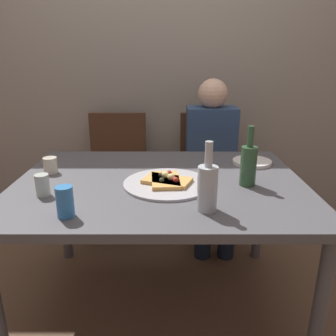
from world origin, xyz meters
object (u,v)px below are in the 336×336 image
object	(u,v)px
pizza_slice_extra	(168,180)
chair_right	(210,165)
tumbler_near	(51,165)
chair_left	(118,165)
pizza_tray	(168,183)
dining_table	(160,194)
soda_can	(66,202)
plate_stack	(253,162)
guest_in_sweater	(213,155)
wine_bottle	(249,164)
beer_bottle	(208,186)
pizza_slice_last	(166,180)
tumbler_far	(43,185)

from	to	relation	value
pizza_slice_extra	chair_right	size ratio (longest dim) A/B	0.28
tumbler_near	chair_left	world-z (taller)	chair_left
pizza_tray	chair_right	size ratio (longest dim) A/B	0.46
pizza_slice_extra	tumbler_near	world-z (taller)	tumbler_near
dining_table	soda_can	world-z (taller)	soda_can
pizza_tray	chair_right	xyz separation A→B (m)	(0.32, 0.98, -0.23)
soda_can	chair_right	size ratio (longest dim) A/B	0.14
tumbler_near	plate_stack	world-z (taller)	tumbler_near
tumbler_near	guest_in_sweater	xyz separation A→B (m)	(0.93, 0.66, -0.14)
wine_bottle	beer_bottle	world-z (taller)	wine_bottle
beer_bottle	tumbler_near	xyz separation A→B (m)	(-0.77, 0.44, -0.06)
pizza_slice_extra	chair_right	bearing A→B (deg)	71.98
pizza_slice_last	tumbler_near	size ratio (longest dim) A/B	2.75
chair_left	beer_bottle	bearing A→B (deg)	113.68
pizza_tray	pizza_slice_extra	bearing A→B (deg)	-36.85
plate_stack	chair_left	bearing A→B (deg)	143.28
pizza_slice_last	beer_bottle	xyz separation A→B (m)	(0.17, -0.28, 0.08)
soda_can	chair_left	world-z (taller)	chair_left
dining_table	pizza_tray	size ratio (longest dim) A/B	3.38
tumbler_near	plate_stack	xyz separation A→B (m)	(1.09, 0.16, -0.03)
wine_bottle	chair_right	bearing A→B (deg)	93.42
tumbler_near	chair_right	distance (m)	1.26
beer_bottle	chair_right	xyz separation A→B (m)	(0.16, 1.25, -0.32)
tumbler_near	chair_right	bearing A→B (deg)	40.99
beer_bottle	pizza_slice_extra	bearing A→B (deg)	119.71
soda_can	plate_stack	bearing A→B (deg)	37.16
pizza_slice_extra	wine_bottle	world-z (taller)	wine_bottle
tumbler_far	plate_stack	size ratio (longest dim) A/B	0.44
pizza_tray	pizza_slice_last	world-z (taller)	pizza_slice_last
pizza_slice_extra	plate_stack	bearing A→B (deg)	34.38
tumbler_near	guest_in_sweater	size ratio (longest dim) A/B	0.07
plate_stack	guest_in_sweater	bearing A→B (deg)	107.86
tumbler_near	pizza_slice_last	bearing A→B (deg)	-15.24
pizza_slice_last	wine_bottle	bearing A→B (deg)	-1.18
dining_table	pizza_slice_last	distance (m)	0.11
pizza_slice_last	pizza_tray	bearing A→B (deg)	-36.44
plate_stack	wine_bottle	bearing A→B (deg)	-107.32
wine_bottle	tumbler_far	size ratio (longest dim) A/B	2.94
wine_bottle	soda_can	bearing A→B (deg)	-156.76
tumbler_near	wine_bottle	bearing A→B (deg)	-9.86
pizza_slice_last	chair_left	bearing A→B (deg)	111.54
chair_left	plate_stack	bearing A→B (deg)	143.28
plate_stack	pizza_slice_last	bearing A→B (deg)	-146.76
beer_bottle	plate_stack	bearing A→B (deg)	61.65
pizza_tray	chair_left	distance (m)	1.08
dining_table	soda_can	size ratio (longest dim) A/B	11.58
tumbler_near	plate_stack	bearing A→B (deg)	8.19
pizza_slice_last	tumbler_far	xyz separation A→B (m)	(-0.54, -0.13, 0.02)
chair_left	pizza_slice_last	bearing A→B (deg)	111.54
tumbler_near	chair_left	distance (m)	0.88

